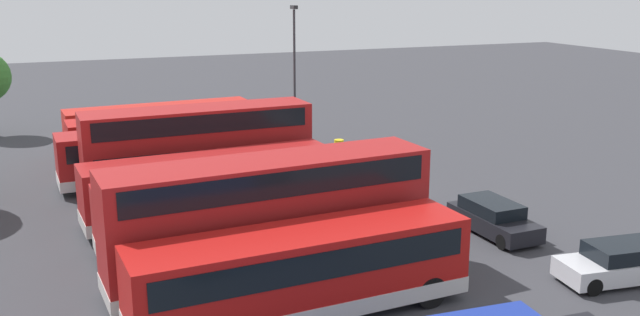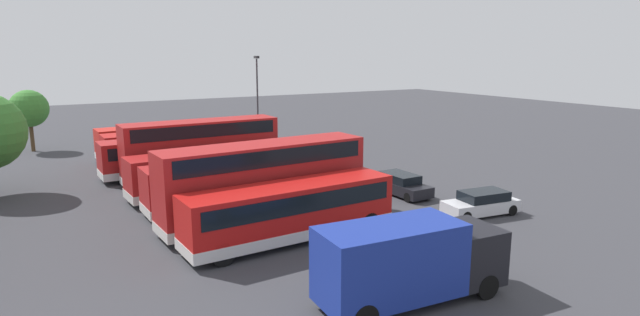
{
  "view_description": "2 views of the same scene",
  "coord_description": "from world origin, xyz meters",
  "px_view_note": "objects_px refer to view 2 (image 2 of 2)",
  "views": [
    {
      "loc": [
        -31.77,
        16.07,
        10.58
      ],
      "look_at": [
        2.08,
        2.05,
        1.32
      ],
      "focal_mm": 39.35,
      "sensor_mm": 36.0,
      "label": 1
    },
    {
      "loc": [
        -34.98,
        20.04,
        9.44
      ],
      "look_at": [
        -1.95,
        0.88,
        1.67
      ],
      "focal_mm": 29.4,
      "sensor_mm": 36.0,
      "label": 2
    }
  ],
  "objects_px": {
    "lamp_post_tall": "(257,96)",
    "waste_bin_yellow": "(291,151)",
    "car_small_green": "(481,203)",
    "bus_single_deck_near_end": "(291,210)",
    "bus_double_decker_fifth": "(202,149)",
    "bus_double_decker_second": "(264,181)",
    "car_hatchback_silver": "(401,184)",
    "bus_single_deck_far_end": "(165,140)",
    "bus_single_deck_seventh": "(172,146)",
    "bus_single_deck_sixth": "(180,153)",
    "bus_single_deck_fourth": "(214,170)",
    "box_truck_blue": "(409,260)",
    "bus_single_deck_third": "(234,182)"
  },
  "relations": [
    {
      "from": "lamp_post_tall",
      "to": "waste_bin_yellow",
      "type": "bearing_deg",
      "value": -166.8
    },
    {
      "from": "car_small_green",
      "to": "bus_single_deck_near_end",
      "type": "bearing_deg",
      "value": 81.53
    },
    {
      "from": "bus_double_decker_fifth",
      "to": "car_small_green",
      "type": "distance_m",
      "value": 19.94
    },
    {
      "from": "bus_double_decker_second",
      "to": "car_hatchback_silver",
      "type": "bearing_deg",
      "value": -84.56
    },
    {
      "from": "bus_single_deck_far_end",
      "to": "waste_bin_yellow",
      "type": "relative_size",
      "value": 12.42
    },
    {
      "from": "bus_double_decker_second",
      "to": "bus_single_deck_seventh",
      "type": "bearing_deg",
      "value": 1.39
    },
    {
      "from": "bus_double_decker_fifth",
      "to": "bus_single_deck_sixth",
      "type": "relative_size",
      "value": 0.94
    },
    {
      "from": "bus_single_deck_far_end",
      "to": "lamp_post_tall",
      "type": "xyz_separation_m",
      "value": [
        -0.45,
        -8.97,
        3.6
      ]
    },
    {
      "from": "bus_double_decker_second",
      "to": "bus_double_decker_fifth",
      "type": "height_order",
      "value": "same"
    },
    {
      "from": "bus_single_deck_fourth",
      "to": "lamp_post_tall",
      "type": "distance_m",
      "value": 16.98
    },
    {
      "from": "bus_single_deck_sixth",
      "to": "bus_single_deck_far_end",
      "type": "height_order",
      "value": "same"
    },
    {
      "from": "bus_single_deck_seventh",
      "to": "waste_bin_yellow",
      "type": "distance_m",
      "value": 10.64
    },
    {
      "from": "bus_double_decker_fifth",
      "to": "waste_bin_yellow",
      "type": "bearing_deg",
      "value": -61.91
    },
    {
      "from": "bus_single_deck_fourth",
      "to": "bus_single_deck_seventh",
      "type": "bearing_deg",
      "value": 0.64
    },
    {
      "from": "bus_double_decker_second",
      "to": "bus_single_deck_far_end",
      "type": "distance_m",
      "value": 21.8
    },
    {
      "from": "car_small_green",
      "to": "waste_bin_yellow",
      "type": "relative_size",
      "value": 4.93
    },
    {
      "from": "bus_single_deck_seventh",
      "to": "waste_bin_yellow",
      "type": "bearing_deg",
      "value": -98.29
    },
    {
      "from": "bus_single_deck_seventh",
      "to": "lamp_post_tall",
      "type": "xyz_separation_m",
      "value": [
        3.3,
        -9.33,
        3.6
      ]
    },
    {
      "from": "car_small_green",
      "to": "bus_single_deck_sixth",
      "type": "bearing_deg",
      "value": 32.42
    },
    {
      "from": "bus_single_deck_sixth",
      "to": "box_truck_blue",
      "type": "distance_m",
      "value": 25.91
    },
    {
      "from": "bus_single_deck_fourth",
      "to": "lamp_post_tall",
      "type": "xyz_separation_m",
      "value": [
        13.8,
        -9.21,
        3.6
      ]
    },
    {
      "from": "waste_bin_yellow",
      "to": "bus_double_decker_second",
      "type": "bearing_deg",
      "value": 148.71
    },
    {
      "from": "bus_single_deck_fourth",
      "to": "car_small_green",
      "type": "height_order",
      "value": "bus_single_deck_fourth"
    },
    {
      "from": "car_hatchback_silver",
      "to": "car_small_green",
      "type": "bearing_deg",
      "value": -167.76
    },
    {
      "from": "bus_single_deck_near_end",
      "to": "bus_single_deck_third",
      "type": "distance_m",
      "value": 7.03
    },
    {
      "from": "bus_single_deck_near_end",
      "to": "bus_single_deck_fourth",
      "type": "xyz_separation_m",
      "value": [
        10.72,
        0.32,
        0.0
      ]
    },
    {
      "from": "bus_single_deck_near_end",
      "to": "bus_single_deck_far_end",
      "type": "distance_m",
      "value": 24.96
    },
    {
      "from": "bus_double_decker_fifth",
      "to": "box_truck_blue",
      "type": "height_order",
      "value": "bus_double_decker_fifth"
    },
    {
      "from": "bus_double_decker_second",
      "to": "car_hatchback_silver",
      "type": "height_order",
      "value": "bus_double_decker_second"
    },
    {
      "from": "bus_single_deck_fourth",
      "to": "bus_single_deck_seventh",
      "type": "relative_size",
      "value": 1.05
    },
    {
      "from": "bus_double_decker_fifth",
      "to": "bus_single_deck_seventh",
      "type": "xyz_separation_m",
      "value": [
        6.89,
        0.42,
        -0.83
      ]
    },
    {
      "from": "car_small_green",
      "to": "lamp_post_tall",
      "type": "relative_size",
      "value": 0.52
    },
    {
      "from": "bus_single_deck_near_end",
      "to": "bus_double_decker_fifth",
      "type": "distance_m",
      "value": 14.35
    },
    {
      "from": "bus_double_decker_fifth",
      "to": "bus_single_deck_seventh",
      "type": "relative_size",
      "value": 1.02
    },
    {
      "from": "waste_bin_yellow",
      "to": "bus_single_deck_fourth",
      "type": "bearing_deg",
      "value": 130.92
    },
    {
      "from": "car_hatchback_silver",
      "to": "car_small_green",
      "type": "height_order",
      "value": "same"
    },
    {
      "from": "bus_single_deck_near_end",
      "to": "lamp_post_tall",
      "type": "height_order",
      "value": "lamp_post_tall"
    },
    {
      "from": "bus_single_deck_far_end",
      "to": "waste_bin_yellow",
      "type": "distance_m",
      "value": 11.46
    },
    {
      "from": "car_hatchback_silver",
      "to": "lamp_post_tall",
      "type": "distance_m",
      "value": 20.89
    },
    {
      "from": "waste_bin_yellow",
      "to": "bus_single_deck_seventh",
      "type": "bearing_deg",
      "value": 81.71
    },
    {
      "from": "bus_single_deck_fourth",
      "to": "bus_double_decker_fifth",
      "type": "bearing_deg",
      "value": -4.76
    },
    {
      "from": "bus_single_deck_third",
      "to": "bus_single_deck_sixth",
      "type": "relative_size",
      "value": 0.91
    },
    {
      "from": "lamp_post_tall",
      "to": "bus_single_deck_sixth",
      "type": "bearing_deg",
      "value": 125.4
    },
    {
      "from": "car_small_green",
      "to": "bus_double_decker_fifth",
      "type": "bearing_deg",
      "value": 36.04
    },
    {
      "from": "bus_single_deck_third",
      "to": "bus_double_decker_fifth",
      "type": "distance_m",
      "value": 7.36
    },
    {
      "from": "bus_double_decker_second",
      "to": "bus_single_deck_far_end",
      "type": "bearing_deg",
      "value": 0.21
    },
    {
      "from": "bus_single_deck_seventh",
      "to": "car_small_green",
      "type": "bearing_deg",
      "value": -152.19
    },
    {
      "from": "bus_single_deck_sixth",
      "to": "car_small_green",
      "type": "xyz_separation_m",
      "value": [
        -19.44,
        -12.35,
        -0.92
      ]
    },
    {
      "from": "bus_single_deck_fourth",
      "to": "car_hatchback_silver",
      "type": "height_order",
      "value": "bus_single_deck_fourth"
    },
    {
      "from": "bus_single_deck_near_end",
      "to": "bus_double_decker_fifth",
      "type": "xyz_separation_m",
      "value": [
        14.32,
        0.02,
        0.83
      ]
    }
  ]
}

